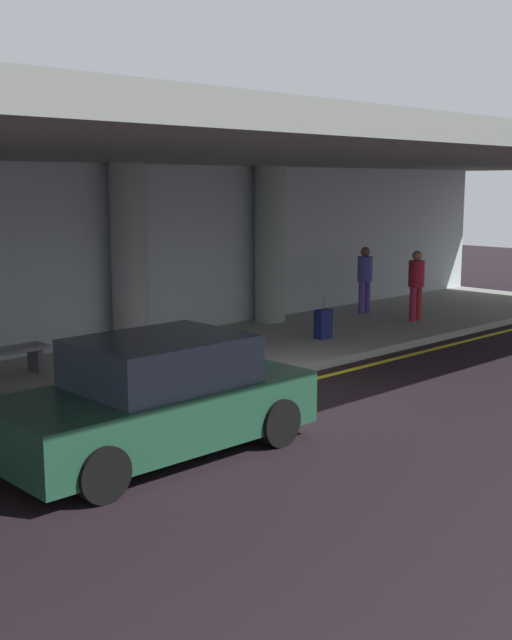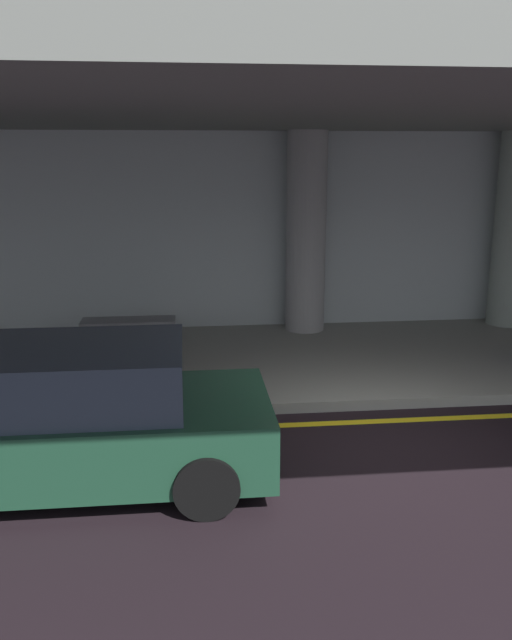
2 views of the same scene
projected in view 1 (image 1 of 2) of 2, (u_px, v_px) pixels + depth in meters
name	position (u px, v px, depth m)	size (l,w,h in m)	color
ground_plane	(303.00, 396.00, 12.92)	(60.00, 60.00, 0.00)	black
sidewalk	(183.00, 361.00, 15.11)	(26.00, 4.20, 0.15)	gray
lane_stripe_yellow	(276.00, 388.00, 13.36)	(26.00, 0.14, 0.01)	yellow
support_column_far_left	(129.00, 255.00, 16.00)	(0.73, 0.73, 3.65)	gray
support_column_left_mid	(270.00, 245.00, 18.73)	(0.73, 0.73, 3.65)	gray
ceiling_overhang	(198.00, 152.00, 14.10)	(28.00, 13.20, 0.30)	slate
terminal_back_wall	(114.00, 257.00, 16.40)	(26.00, 0.30, 3.80)	#ABB4B5
car_dark_green	(157.00, 399.00, 10.04)	(4.10, 1.92, 1.50)	#1B412D
traveler_with_luggage	(365.00, 275.00, 20.03)	(0.38, 0.38, 1.68)	#4B4196
person_waiting_for_ride	(416.00, 281.00, 18.94)	(0.38, 0.38, 1.68)	maroon
suitcase_upright_secondary	(323.00, 324.00, 16.87)	(0.36, 0.22, 0.90)	navy
bench_metal	(2.00, 357.00, 13.46)	(1.60, 0.50, 0.48)	slate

